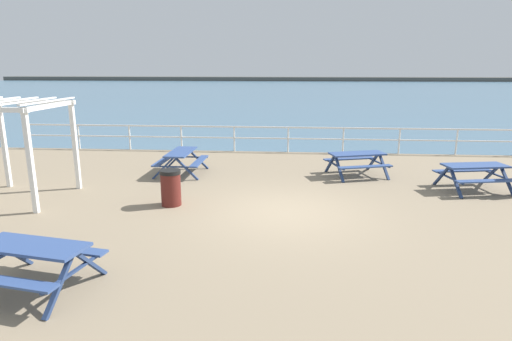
% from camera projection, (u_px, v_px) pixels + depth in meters
% --- Properties ---
extents(ground_plane, '(30.00, 24.00, 0.20)m').
position_uv_depth(ground_plane, '(285.00, 216.00, 10.84)').
color(ground_plane, gray).
extents(sea_band, '(142.00, 90.00, 0.01)m').
position_uv_depth(sea_band, '(291.00, 91.00, 61.88)').
color(sea_band, '#476B84').
rests_on(sea_band, ground).
extents(distant_shoreline, '(142.00, 6.00, 1.80)m').
position_uv_depth(distant_shoreline, '(291.00, 81.00, 103.51)').
color(distant_shoreline, '#4C4C47').
rests_on(distant_shoreline, ground).
extents(seaward_railing, '(23.07, 0.07, 1.08)m').
position_uv_depth(seaward_railing, '(288.00, 134.00, 18.14)').
color(seaward_railing, white).
rests_on(seaward_railing, ground).
extents(picnic_table_near_left, '(2.05, 1.82, 0.80)m').
position_uv_depth(picnic_table_near_left, '(475.00, 171.00, 12.56)').
color(picnic_table_near_left, '#334C84').
rests_on(picnic_table_near_left, ground).
extents(picnic_table_near_right, '(2.16, 1.96, 0.80)m').
position_uv_depth(picnic_table_near_right, '(357.00, 159.00, 14.23)').
color(picnic_table_near_right, '#334C84').
rests_on(picnic_table_near_right, ground).
extents(picnic_table_mid_centre, '(2.03, 1.80, 0.80)m').
position_uv_depth(picnic_table_mid_centre, '(33.00, 256.00, 6.97)').
color(picnic_table_mid_centre, '#334C84').
rests_on(picnic_table_mid_centre, ground).
extents(picnic_table_far_right, '(1.57, 1.83, 0.80)m').
position_uv_depth(picnic_table_far_right, '(181.00, 157.00, 14.51)').
color(picnic_table_far_right, '#334C84').
rests_on(picnic_table_far_right, ground).
extents(lattice_pergola, '(2.45, 2.57, 2.70)m').
position_uv_depth(lattice_pergola, '(12.00, 127.00, 11.45)').
color(lattice_pergola, white).
rests_on(lattice_pergola, ground).
extents(litter_bin, '(0.55, 0.55, 0.95)m').
position_uv_depth(litter_bin, '(171.00, 187.00, 11.25)').
color(litter_bin, '#591E19').
rests_on(litter_bin, ground).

